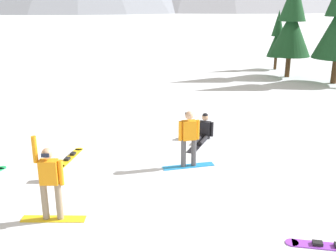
{
  "coord_description": "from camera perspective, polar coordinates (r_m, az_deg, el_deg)",
  "views": [
    {
      "loc": [
        2.12,
        -7.85,
        4.8
      ],
      "look_at": [
        -0.53,
        3.67,
        1.0
      ],
      "focal_mm": 42.73,
      "sensor_mm": 36.0,
      "label": 1
    }
  ],
  "objects": [
    {
      "name": "loose_snowboard_far_spare",
      "position": [
        9.04,
        21.9,
        -15.57
      ],
      "size": [
        1.7,
        0.35,
        0.09
      ],
      "color": "#993FD8",
      "rests_on": "ground_plane"
    },
    {
      "name": "snowboarder_background",
      "position": [
        14.2,
        5.07,
        -0.69
      ],
      "size": [
        0.69,
        1.82,
        0.92
      ],
      "color": "black",
      "rests_on": "ground_plane"
    },
    {
      "name": "snowboarder_foreground",
      "position": [
        9.25,
        -16.5,
        -7.58
      ],
      "size": [
        1.48,
        0.58,
        2.0
      ],
      "color": "yellow",
      "rests_on": "ground_plane"
    },
    {
      "name": "pine_tree_young",
      "position": [
        26.35,
        17.23,
        13.79
      ],
      "size": [
        2.53,
        2.53,
        6.05
      ],
      "color": "#472D19",
      "rests_on": "ground_plane"
    },
    {
      "name": "pine_tree_twin",
      "position": [
        29.11,
        15.34,
        12.08
      ],
      "size": [
        1.32,
        1.32,
        4.04
      ],
      "color": "#472D19",
      "rests_on": "ground_plane"
    },
    {
      "name": "snowboarder_midground",
      "position": [
        11.67,
        3.0,
        -1.72
      ],
      "size": [
        1.51,
        0.96,
        1.71
      ],
      "color": "#1E8CD8",
      "rests_on": "ground_plane"
    },
    {
      "name": "ground_plane",
      "position": [
        9.45,
        -1.92,
        -12.75
      ],
      "size": [
        800.0,
        800.0,
        0.0
      ],
      "primitive_type": "plane",
      "color": "silver"
    },
    {
      "name": "backpack_orange",
      "position": [
        11.47,
        -16.01,
        -6.5
      ],
      "size": [
        0.35,
        0.3,
        0.47
      ],
      "color": "orange",
      "rests_on": "ground_plane"
    },
    {
      "name": "loose_snowboard_near_right",
      "position": [
        12.97,
        -13.78,
        -4.35
      ],
      "size": [
        0.34,
        1.73,
        0.09
      ],
      "color": "yellow",
      "rests_on": "ground_plane"
    }
  ]
}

